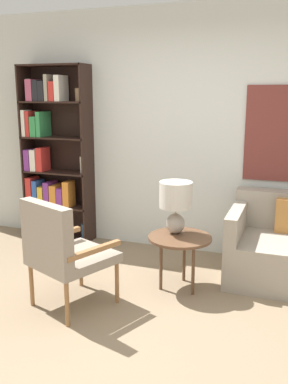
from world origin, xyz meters
name	(u,v)px	position (x,y,z in m)	size (l,w,h in m)	color
ground_plane	(113,338)	(0.00, 0.00, 0.00)	(14.00, 14.00, 0.00)	#847056
wall_back	(189,133)	(0.04, 2.03, 1.35)	(6.40, 0.08, 2.70)	silver
bookshelf	(51,160)	(-1.62, 1.84, 0.99)	(0.84, 0.30, 2.10)	black
armchair	(61,247)	(-0.57, 0.26, 0.55)	(0.77, 0.79, 0.94)	olive
side_table	(180,241)	(0.23, 0.98, 0.46)	(0.58, 0.58, 0.51)	brown
table_lamp	(176,201)	(0.17, 1.05, 0.82)	(0.30, 0.30, 0.49)	#A59E93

